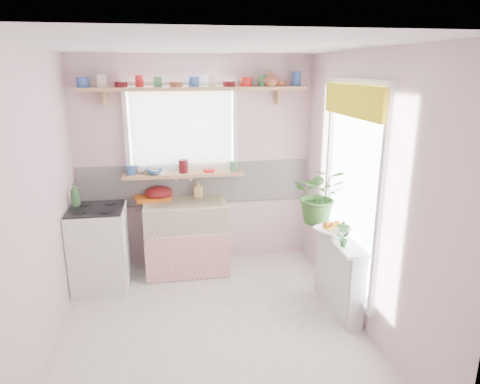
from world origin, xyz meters
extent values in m
plane|color=white|center=(0.00, 0.00, 0.00)|extent=(3.20, 3.20, 0.00)
plane|color=white|center=(0.00, 0.00, 2.50)|extent=(3.20, 3.20, 0.00)
plane|color=beige|center=(0.00, 1.60, 1.25)|extent=(2.80, 0.00, 2.80)
plane|color=beige|center=(0.00, -1.60, 1.25)|extent=(2.80, 0.00, 2.80)
plane|color=beige|center=(-1.40, 0.00, 1.25)|extent=(0.00, 3.20, 3.20)
plane|color=beige|center=(1.40, 0.00, 1.25)|extent=(0.00, 3.20, 3.20)
cube|color=white|center=(0.00, 1.59, 1.00)|extent=(2.74, 0.03, 0.50)
cube|color=#CE8590|center=(0.00, 1.58, 0.80)|extent=(2.74, 0.02, 0.12)
cube|color=white|center=(-0.15, 1.60, 1.65)|extent=(1.20, 0.01, 1.00)
cube|color=white|center=(-0.15, 1.53, 1.65)|extent=(1.15, 0.02, 0.95)
cube|color=white|center=(1.40, 0.20, 1.25)|extent=(0.01, 1.10, 1.90)
cube|color=yellow|center=(1.31, 0.20, 2.06)|extent=(0.03, 1.20, 0.28)
cube|color=white|center=(-0.15, 1.30, 0.28)|extent=(0.85, 0.55, 0.55)
cube|color=#D64F3F|center=(-0.15, 1.02, 0.28)|extent=(0.95, 0.02, 0.53)
cube|color=#C6B590|center=(-0.15, 1.30, 0.70)|extent=(0.95, 0.55, 0.30)
cylinder|color=silver|center=(-0.15, 1.55, 1.10)|extent=(0.03, 0.22, 0.03)
cube|color=white|center=(-1.10, 1.05, 0.45)|extent=(0.58, 0.58, 0.90)
cube|color=black|center=(-1.10, 1.05, 0.91)|extent=(0.56, 0.56, 0.02)
cylinder|color=black|center=(-1.24, 0.91, 0.92)|extent=(0.14, 0.14, 0.01)
cylinder|color=black|center=(-0.96, 0.91, 0.92)|extent=(0.14, 0.14, 0.01)
cylinder|color=black|center=(-1.24, 1.19, 0.92)|extent=(0.14, 0.14, 0.01)
cylinder|color=black|center=(-0.96, 1.19, 0.92)|extent=(0.14, 0.14, 0.01)
cube|color=white|center=(1.30, 0.20, 0.38)|extent=(0.15, 0.90, 0.75)
cube|color=white|center=(1.27, 0.20, 0.76)|extent=(0.22, 0.95, 0.03)
cube|color=tan|center=(-0.15, 1.48, 1.14)|extent=(1.40, 0.22, 0.04)
cube|color=tan|center=(0.00, 1.47, 2.12)|extent=(2.52, 0.24, 0.04)
cylinder|color=#3359A5|center=(-1.18, 1.47, 2.20)|extent=(0.11, 0.11, 0.12)
cylinder|color=silver|center=(-0.98, 1.47, 2.20)|extent=(0.11, 0.11, 0.12)
cylinder|color=#590F14|center=(-0.79, 1.47, 2.17)|extent=(0.11, 0.11, 0.06)
cylinder|color=red|center=(-0.59, 1.47, 2.20)|extent=(0.11, 0.11, 0.12)
cylinder|color=#3F7F4C|center=(-0.39, 1.47, 2.20)|extent=(0.11, 0.11, 0.12)
cylinder|color=#A55133|center=(-0.20, 1.47, 2.17)|extent=(0.11, 0.11, 0.06)
cylinder|color=#3359A5|center=(0.00, 1.47, 2.20)|extent=(0.11, 0.11, 0.12)
cylinder|color=silver|center=(0.20, 1.47, 2.20)|extent=(0.11, 0.11, 0.12)
cylinder|color=#590F14|center=(0.39, 1.47, 2.17)|extent=(0.11, 0.11, 0.06)
cylinder|color=red|center=(0.59, 1.47, 2.20)|extent=(0.11, 0.11, 0.12)
cylinder|color=#3F7F4C|center=(0.79, 1.47, 2.20)|extent=(0.11, 0.11, 0.12)
cylinder|color=#A55133|center=(0.98, 1.47, 2.17)|extent=(0.11, 0.11, 0.06)
cylinder|color=#3359A5|center=(1.18, 1.47, 2.20)|extent=(0.11, 0.11, 0.12)
cylinder|color=#3359A5|center=(-0.77, 1.48, 1.22)|extent=(0.11, 0.11, 0.12)
cylinder|color=silver|center=(-0.46, 1.48, 1.22)|extent=(0.11, 0.11, 0.12)
cylinder|color=#590F14|center=(-0.15, 1.48, 1.19)|extent=(0.11, 0.11, 0.06)
cylinder|color=red|center=(0.16, 1.48, 1.22)|extent=(0.11, 0.11, 0.12)
cylinder|color=#3F7F4C|center=(0.47, 1.48, 1.22)|extent=(0.11, 0.11, 0.12)
cube|color=orange|center=(-0.53, 1.50, 0.87)|extent=(0.45, 0.37, 0.04)
ellipsoid|color=#621012|center=(-0.45, 1.50, 0.93)|extent=(0.41, 0.41, 0.15)
imported|color=#346428|center=(1.21, 0.60, 1.08)|extent=(0.67, 0.63, 0.60)
imported|color=silver|center=(1.21, 0.22, 0.81)|extent=(0.43, 0.43, 0.08)
imported|color=#28662A|center=(1.21, -0.05, 0.89)|extent=(0.14, 0.10, 0.24)
imported|color=#E2CD64|center=(0.02, 1.50, 0.94)|extent=(0.11, 0.11, 0.19)
imported|color=silver|center=(-0.64, 1.54, 1.21)|extent=(0.13, 0.13, 0.10)
imported|color=#2D5C94|center=(-0.49, 1.46, 1.19)|extent=(0.22, 0.22, 0.06)
imported|color=#A05331|center=(0.86, 1.41, 2.23)|extent=(0.20, 0.20, 0.17)
imported|color=#3A743D|center=(-1.32, 1.16, 1.04)|extent=(0.12, 0.12, 0.25)
sphere|color=orange|center=(1.21, 0.22, 0.88)|extent=(0.08, 0.08, 0.08)
sphere|color=orange|center=(1.27, 0.25, 0.88)|extent=(0.08, 0.08, 0.08)
sphere|color=orange|center=(1.16, 0.24, 0.88)|extent=(0.08, 0.08, 0.08)
cylinder|color=gold|center=(1.23, 0.17, 0.89)|extent=(0.18, 0.04, 0.10)
camera|label=1|loc=(-0.32, -3.44, 2.33)|focal=32.00mm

